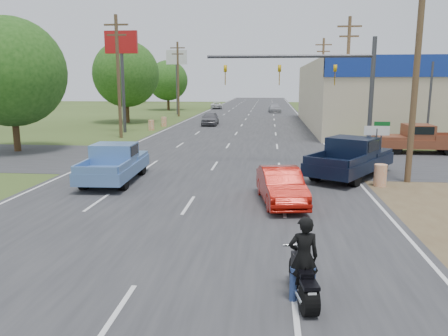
# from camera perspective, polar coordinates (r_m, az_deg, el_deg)

# --- Properties ---
(ground) EXTENTS (200.00, 200.00, 0.00)m
(ground) POSITION_cam_1_polar(r_m,az_deg,el_deg) (9.49, -13.99, -18.15)
(ground) COLOR #35451B
(ground) RESTS_ON ground
(main_road) EXTENTS (15.00, 180.00, 0.02)m
(main_road) POSITION_cam_1_polar(r_m,az_deg,el_deg) (48.06, 2.33, 5.60)
(main_road) COLOR #2D2D30
(main_road) RESTS_ON ground
(cross_road) EXTENTS (120.00, 10.00, 0.02)m
(cross_road) POSITION_cam_1_polar(r_m,az_deg,el_deg) (26.32, -0.71, 1.07)
(cross_road) COLOR #2D2D30
(cross_road) RESTS_ON ground
(utility_pole_1) EXTENTS (2.00, 0.28, 10.00)m
(utility_pole_1) POSITION_cam_1_polar(r_m,az_deg,el_deg) (21.76, 23.87, 12.09)
(utility_pole_1) COLOR #4C3823
(utility_pole_1) RESTS_ON ground
(utility_pole_2) EXTENTS (2.00, 0.28, 10.00)m
(utility_pole_2) POSITION_cam_1_polar(r_m,az_deg,el_deg) (39.30, 15.78, 11.74)
(utility_pole_2) COLOR #4C3823
(utility_pole_2) RESTS_ON ground
(utility_pole_3) EXTENTS (2.00, 0.28, 10.00)m
(utility_pole_3) POSITION_cam_1_polar(r_m,az_deg,el_deg) (57.13, 12.72, 11.54)
(utility_pole_3) COLOR #4C3823
(utility_pole_3) RESTS_ON ground
(utility_pole_5) EXTENTS (2.00, 0.28, 10.00)m
(utility_pole_5) POSITION_cam_1_polar(r_m,az_deg,el_deg) (37.88, -13.64, 11.88)
(utility_pole_5) COLOR #4C3823
(utility_pole_5) RESTS_ON ground
(utility_pole_6) EXTENTS (2.00, 0.28, 10.00)m
(utility_pole_6) POSITION_cam_1_polar(r_m,az_deg,el_deg) (61.05, -6.02, 11.70)
(utility_pole_6) COLOR #4C3823
(utility_pole_6) RESTS_ON ground
(tree_0) EXTENTS (7.14, 7.14, 8.84)m
(tree_0) POSITION_cam_1_polar(r_m,az_deg,el_deg) (32.55, -26.09, 11.17)
(tree_0) COLOR #422D19
(tree_0) RESTS_ON ground
(tree_1) EXTENTS (7.56, 7.56, 9.36)m
(tree_1) POSITION_cam_1_polar(r_m,az_deg,el_deg) (52.42, -12.70, 11.89)
(tree_1) COLOR #422D19
(tree_1) RESTS_ON ground
(tree_2) EXTENTS (6.72, 6.72, 8.32)m
(tree_2) POSITION_cam_1_polar(r_m,az_deg,el_deg) (75.73, -7.35, 11.26)
(tree_2) COLOR #422D19
(tree_2) RESTS_ON ground
(tree_5) EXTENTS (7.98, 7.98, 9.88)m
(tree_5) POSITION_cam_1_polar(r_m,az_deg,el_deg) (106.25, 21.05, 11.05)
(tree_5) COLOR #422D19
(tree_5) RESTS_ON ground
(tree_6) EXTENTS (8.82, 8.82, 10.92)m
(tree_6) POSITION_cam_1_polar(r_m,az_deg,el_deg) (107.93, -12.15, 11.85)
(tree_6) COLOR #422D19
(tree_6) RESTS_ON ground
(barrel_0) EXTENTS (0.56, 0.56, 1.00)m
(barrel_0) POSITION_cam_1_polar(r_m,az_deg,el_deg) (20.78, 19.73, -0.91)
(barrel_0) COLOR orange
(barrel_0) RESTS_ON ground
(barrel_1) EXTENTS (0.56, 0.56, 1.00)m
(barrel_1) POSITION_cam_1_polar(r_m,az_deg,el_deg) (29.05, 16.60, 2.53)
(barrel_1) COLOR orange
(barrel_1) RESTS_ON ground
(barrel_2) EXTENTS (0.56, 0.56, 1.00)m
(barrel_2) POSITION_cam_1_polar(r_m,az_deg,el_deg) (43.50, -9.48, 5.54)
(barrel_2) COLOR orange
(barrel_2) RESTS_ON ground
(barrel_3) EXTENTS (0.56, 0.56, 1.00)m
(barrel_3) POSITION_cam_1_polar(r_m,az_deg,el_deg) (47.28, -7.85, 6.02)
(barrel_3) COLOR orange
(barrel_3) RESTS_ON ground
(pole_sign_left_near) EXTENTS (3.00, 0.35, 9.20)m
(pole_sign_left_near) POSITION_cam_1_polar(r_m,az_deg,el_deg) (42.06, -13.23, 14.32)
(pole_sign_left_near) COLOR #3F3F44
(pole_sign_left_near) RESTS_ON ground
(pole_sign_left_far) EXTENTS (3.00, 0.35, 9.20)m
(pole_sign_left_far) POSITION_cam_1_polar(r_m,az_deg,el_deg) (65.21, -6.20, 13.28)
(pole_sign_left_far) COLOR #3F3F44
(pole_sign_left_far) RESTS_ON ground
(lane_sign) EXTENTS (1.20, 0.08, 2.52)m
(lane_sign) POSITION_cam_1_polar(r_m,az_deg,el_deg) (22.52, 19.27, 3.62)
(lane_sign) COLOR #3F3F44
(lane_sign) RESTS_ON ground
(street_name_sign) EXTENTS (0.80, 0.08, 2.61)m
(street_name_sign) POSITION_cam_1_polar(r_m,az_deg,el_deg) (24.15, 19.81, 3.35)
(street_name_sign) COLOR #3F3F44
(street_name_sign) RESTS_ON ground
(signal_mast) EXTENTS (9.12, 0.40, 7.00)m
(signal_mast) POSITION_cam_1_polar(r_m,az_deg,el_deg) (24.91, 12.69, 11.32)
(signal_mast) COLOR #3F3F44
(signal_mast) RESTS_ON ground
(red_convertible) EXTENTS (2.06, 4.30, 1.36)m
(red_convertible) POSITION_cam_1_polar(r_m,az_deg,el_deg) (16.89, 7.48, -2.38)
(red_convertible) COLOR #9A0E07
(red_convertible) RESTS_ON ground
(motorcycle) EXTENTS (0.71, 2.02, 1.02)m
(motorcycle) POSITION_cam_1_polar(r_m,az_deg,el_deg) (9.64, 10.29, -14.45)
(motorcycle) COLOR black
(motorcycle) RESTS_ON ground
(rider) EXTENTS (0.71, 0.53, 1.78)m
(rider) POSITION_cam_1_polar(r_m,az_deg,el_deg) (9.50, 10.32, -11.97)
(rider) COLOR black
(rider) RESTS_ON ground
(blue_pickup) EXTENTS (2.33, 5.49, 1.79)m
(blue_pickup) POSITION_cam_1_polar(r_m,az_deg,el_deg) (21.16, -14.03, 0.73)
(blue_pickup) COLOR black
(blue_pickup) RESTS_ON ground
(navy_pickup) EXTENTS (5.09, 6.22, 1.96)m
(navy_pickup) POSITION_cam_1_polar(r_m,az_deg,el_deg) (22.36, 16.36, 1.38)
(navy_pickup) COLOR black
(navy_pickup) RESTS_ON ground
(brown_pickup) EXTENTS (5.75, 2.30, 1.90)m
(brown_pickup) POSITION_cam_1_polar(r_m,az_deg,el_deg) (31.51, 23.88, 3.52)
(brown_pickup) COLOR black
(brown_pickup) RESTS_ON ground
(distant_car_grey) EXTENTS (1.87, 4.33, 1.45)m
(distant_car_grey) POSITION_cam_1_polar(r_m,az_deg,el_deg) (48.05, -1.82, 6.46)
(distant_car_grey) COLOR slate
(distant_car_grey) RESTS_ON ground
(distant_car_silver) EXTENTS (2.15, 4.65, 1.32)m
(distant_car_silver) POSITION_cam_1_polar(r_m,az_deg,el_deg) (69.38, 6.64, 7.76)
(distant_car_silver) COLOR #A7A7AC
(distant_car_silver) RESTS_ON ground
(distant_car_white) EXTENTS (2.62, 4.51, 1.18)m
(distant_car_white) POSITION_cam_1_polar(r_m,az_deg,el_deg) (78.85, -1.02, 8.17)
(distant_car_white) COLOR silver
(distant_car_white) RESTS_ON ground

